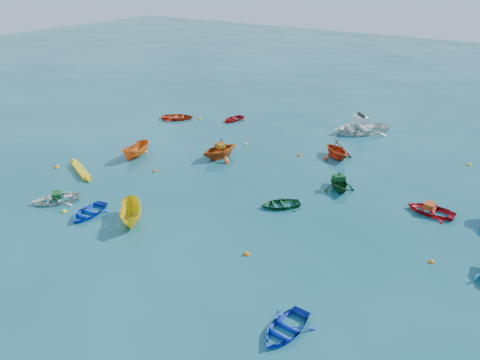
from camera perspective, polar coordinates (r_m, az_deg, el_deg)
The scene contains 29 objects.
ground at distance 28.95m, azimuth -5.53°, elevation -4.25°, with size 160.00×160.00×0.00m, color #0B4251.
dinghy_blue_sw at distance 30.27m, azimuth -17.99°, elevation -4.08°, with size 1.97×2.75×0.57m, color blue.
dinghy_white_near at distance 32.58m, azimuth -21.50°, elevation -2.47°, with size 2.05×2.86×0.59m, color silver.
dinghy_blue_se at distance 20.86m, azimuth 5.50°, elevation -17.91°, with size 1.99×2.79×0.58m, color #0F34C6.
dinghy_orange_w at distance 37.04m, azimuth -2.49°, elevation 2.74°, with size 2.79×3.24×1.70m, color #BC4911.
sampan_yellow_mid at distance 28.82m, azimuth -13.01°, elevation -4.99°, with size 1.22×3.24×1.25m, color yellow.
dinghy_green_e at distance 29.86m, azimuth 4.91°, elevation -3.23°, with size 1.82×2.54×0.53m, color #135228.
dinghy_red_nw at distance 46.59m, azimuth -7.59°, elevation 7.36°, with size 2.20×3.08×0.64m, color red.
sampan_orange_n at distance 38.02m, azimuth -12.47°, elevation 2.75°, with size 1.16×3.09×1.20m, color orange.
dinghy_green_n at distance 32.61m, azimuth 11.91°, elevation -1.13°, with size 2.17×2.52×1.33m, color #0F421B.
dinghy_red_ne at distance 31.33m, azimuth 22.15°, elevation -3.73°, with size 2.06×2.87×0.60m, color red.
dinghy_red_far at distance 45.79m, azimuth -0.84°, elevation 7.26°, with size 1.77×2.48×0.51m, color red.
dinghy_orange_far at distance 37.81m, azimuth 11.63°, elevation 2.70°, with size 2.52×2.92×1.54m, color #B83311.
kayak_yellow at distance 36.29m, azimuth -18.77°, elevation 0.83°, with size 0.57×3.88×0.39m, color gold, non-canonical shape.
motorboat_white at distance 43.96m, azimuth 14.35°, elevation 5.67°, with size 3.64×5.09×1.66m, color white.
tarp_green_a at distance 32.37m, azimuth -21.46°, elevation -1.71°, with size 0.73×0.55×0.35m, color #134D1D.
tarp_orange_a at distance 36.69m, azimuth -2.45°, elevation 4.23°, with size 0.69×0.52×0.34m, color #C37014.
tarp_green_b at distance 32.33m, azimuth 11.98°, elevation 0.28°, with size 0.73×0.55×0.35m, color #12481D.
tarp_orange_b at distance 31.13m, azimuth 22.12°, elevation -2.92°, with size 0.74×0.56×0.36m, color #B63F12.
buoy_or_a at distance 37.82m, azimuth -21.41°, elevation 1.41°, with size 0.36×0.36×0.36m, color orange.
buoy_ye_a at distance 31.13m, azimuth -20.64°, elevation -3.65°, with size 0.31×0.31×0.31m, color yellow.
buoy_or_b at distance 25.20m, azimuth 0.82°, elevation -9.09°, with size 0.35×0.35×0.35m, color orange.
buoy_ye_b at distance 38.91m, azimuth -11.48°, elevation 3.38°, with size 0.30×0.30×0.30m, color yellow.
buoy_or_c at distance 35.18m, azimuth -10.35°, elevation 1.05°, with size 0.30×0.30×0.30m, color #EE5C0C.
buoy_ye_c at distance 39.75m, azimuth 0.72°, elevation 4.38°, with size 0.30×0.30×0.30m, color yellow.
buoy_or_d at distance 26.56m, azimuth 22.29°, elevation -9.26°, with size 0.30×0.30×0.30m, color orange.
buoy_ye_d at distance 46.25m, azimuth -4.93°, elevation 7.36°, with size 0.37×0.37×0.37m, color yellow.
buoy_or_e at distance 37.70m, azimuth 7.21°, elevation 2.97°, with size 0.32×0.32×0.32m, color #D55F0B.
buoy_ye_e at distance 39.72m, azimuth 26.16°, elevation 1.64°, with size 0.34×0.34×0.34m, color yellow.
Camera 1 is at (16.24, -19.24, 14.28)m, focal length 35.00 mm.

